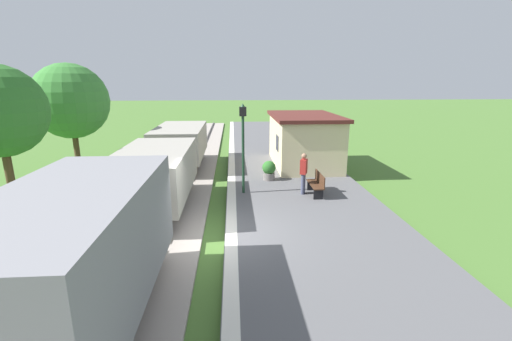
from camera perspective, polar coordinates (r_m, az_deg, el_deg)
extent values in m
plane|color=#47702D|center=(10.98, -6.18, -11.49)|extent=(160.00, 160.00, 0.00)
cube|color=#565659|center=(11.25, 10.59, -10.31)|extent=(6.00, 60.00, 0.25)
cube|color=silver|center=(10.86, -4.08, -10.27)|extent=(0.36, 60.00, 0.01)
cube|color=#9E9389|center=(11.32, -18.65, -11.05)|extent=(3.80, 60.00, 0.12)
cube|color=slate|center=(11.11, -15.05, -10.55)|extent=(0.07, 60.00, 0.14)
cube|color=slate|center=(11.47, -22.24, -10.33)|extent=(0.07, 60.00, 0.14)
cube|color=gray|center=(7.20, -27.75, -11.23)|extent=(2.50, 5.60, 2.20)
cube|color=black|center=(7.64, -26.88, -17.70)|extent=(2.10, 5.15, 0.50)
cylinder|color=black|center=(9.20, -22.37, -13.28)|extent=(1.56, 0.84, 0.84)
cylinder|color=black|center=(10.09, -20.47, -9.01)|extent=(0.20, 0.30, 0.20)
cube|color=gray|center=(13.24, -16.37, -0.16)|extent=(2.50, 5.60, 1.60)
cube|color=black|center=(13.41, -16.18, -2.84)|extent=(2.10, 5.15, 0.50)
cylinder|color=black|center=(15.16, -14.72, -1.73)|extent=(1.56, 0.84, 0.84)
cylinder|color=black|center=(11.84, -17.88, -6.58)|extent=(1.56, 0.84, 0.84)
cylinder|color=black|center=(16.20, -14.04, 0.26)|extent=(0.20, 0.30, 0.20)
cylinder|color=black|center=(10.71, -19.43, -7.54)|extent=(0.20, 0.30, 0.20)
cube|color=gray|center=(19.59, -12.34, 4.74)|extent=(2.50, 5.60, 1.60)
cube|color=black|center=(19.71, -12.24, 2.88)|extent=(2.10, 5.15, 0.50)
cylinder|color=black|center=(21.50, -11.54, 3.19)|extent=(1.56, 0.84, 0.84)
cylinder|color=black|center=(18.03, -12.99, 0.95)|extent=(1.56, 0.84, 0.84)
cylinder|color=black|center=(22.58, -11.19, 4.40)|extent=(0.20, 0.30, 0.20)
cylinder|color=black|center=(16.87, -13.64, 0.85)|extent=(0.20, 0.30, 0.20)
cube|color=beige|center=(19.40, 7.84, 4.76)|extent=(3.20, 5.50, 2.60)
cube|color=#51231E|center=(19.21, 7.99, 8.84)|extent=(3.50, 5.80, 0.18)
cube|color=black|center=(18.04, 3.52, 4.55)|extent=(0.03, 0.90, 0.80)
cube|color=#422819|center=(14.41, 9.70, -2.25)|extent=(0.42, 1.50, 0.04)
cube|color=#422819|center=(14.39, 10.48, -1.30)|extent=(0.04, 1.50, 0.45)
cube|color=black|center=(13.93, 10.23, -3.87)|extent=(0.38, 0.06, 0.42)
cube|color=black|center=(15.04, 9.14, -2.44)|extent=(0.38, 0.06, 0.42)
cylinder|color=#474C66|center=(14.39, 7.70, -2.24)|extent=(0.15, 0.15, 0.86)
cylinder|color=#474C66|center=(14.54, 7.83, -2.07)|extent=(0.15, 0.15, 0.86)
cube|color=maroon|center=(14.28, 7.87, 0.65)|extent=(0.37, 0.44, 0.60)
sphere|color=#936B51|center=(14.18, 7.93, 2.38)|extent=(0.22, 0.22, 0.22)
cylinder|color=slate|center=(16.42, 2.13, -0.95)|extent=(0.56, 0.56, 0.34)
sphere|color=#2D6B28|center=(16.31, 2.15, 0.49)|extent=(0.64, 0.64, 0.64)
cylinder|color=#193823|center=(14.17, -2.12, 2.50)|extent=(0.11, 0.11, 3.20)
cube|color=black|center=(13.91, -2.19, 9.69)|extent=(0.28, 0.28, 0.36)
sphere|color=#F2E5BF|center=(13.91, -2.19, 9.69)|extent=(0.20, 0.20, 0.20)
cone|color=#193823|center=(13.89, -2.20, 10.68)|extent=(0.20, 0.20, 0.16)
cylinder|color=#4C3823|center=(15.32, -35.35, -1.41)|extent=(0.28, 0.28, 2.61)
cylinder|color=#4C3823|center=(20.26, -27.36, 2.69)|extent=(0.28, 0.28, 2.42)
sphere|color=#387A33|center=(19.96, -28.24, 10.02)|extent=(3.72, 3.72, 3.72)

